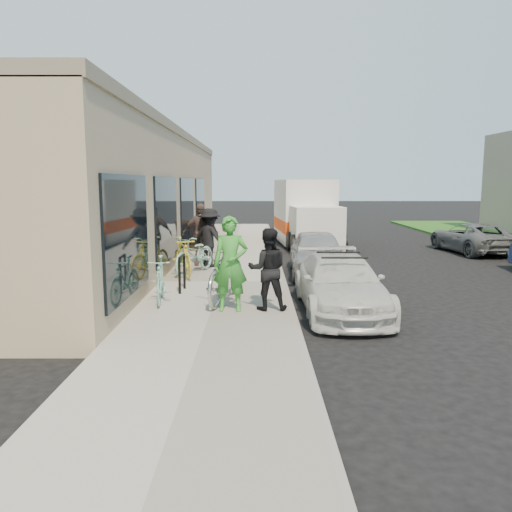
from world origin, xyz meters
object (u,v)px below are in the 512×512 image
object	(u,v)px
sandwich_board	(195,235)
cruiser_bike_b	(195,254)
cruiser_bike_a	(160,279)
sedan_silver	(317,253)
far_car_gray	(472,238)
woman_rider	(230,264)
moving_truck	(306,216)
tandem_bike	(227,273)
sedan_white	(340,284)
man_standing	(268,269)
bystander_b	(200,234)
bike_rack	(182,269)
cruiser_bike_c	(182,257)
bystander_a	(210,238)

from	to	relation	value
sandwich_board	cruiser_bike_b	size ratio (longest dim) A/B	0.54
cruiser_bike_a	sedan_silver	bearing A→B (deg)	38.82
far_car_gray	woman_rider	world-z (taller)	woman_rider
moving_truck	tandem_bike	xyz separation A→B (m)	(-2.64, -10.40, -0.45)
sedan_white	sedan_silver	bearing A→B (deg)	88.91
tandem_bike	man_standing	distance (m)	1.11
sedan_silver	woman_rider	distance (m)	5.00
far_car_gray	man_standing	xyz separation A→B (m)	(-7.70, -8.84, 0.39)
moving_truck	bystander_b	distance (m)	6.96
bike_rack	cruiser_bike_c	bearing A→B (deg)	97.95
far_car_gray	tandem_bike	xyz separation A→B (m)	(-8.51, -8.12, 0.19)
sedan_silver	cruiser_bike_a	bearing A→B (deg)	-131.61
man_standing	cruiser_bike_b	xyz separation A→B (m)	(-1.85, 3.86, -0.27)
sedan_silver	woman_rider	size ratio (longest dim) A/B	2.03
moving_truck	sedan_silver	bearing A→B (deg)	-97.79
tandem_bike	bystander_a	xyz separation A→B (m)	(-0.73, 4.16, 0.26)
woman_rider	bystander_a	world-z (taller)	woman_rider
tandem_bike	woman_rider	bearing A→B (deg)	-68.54
sedan_silver	man_standing	bearing A→B (deg)	-106.09
far_car_gray	man_standing	size ratio (longest dim) A/B	2.50
bike_rack	cruiser_bike_a	bearing A→B (deg)	-106.93
sedan_white	bystander_b	bearing A→B (deg)	123.85
man_standing	cruiser_bike_c	bearing A→B (deg)	-59.80
far_car_gray	bystander_b	xyz separation A→B (m)	(-9.54, -3.62, 0.51)
woman_rider	moving_truck	bearing A→B (deg)	78.56
bike_rack	moving_truck	size ratio (longest dim) A/B	0.15
moving_truck	bystander_a	xyz separation A→B (m)	(-3.37, -6.24, -0.19)
sedan_silver	woman_rider	world-z (taller)	woman_rider
cruiser_bike_b	cruiser_bike_c	distance (m)	0.54
tandem_bike	sedan_silver	bearing A→B (deg)	71.39
moving_truck	far_car_gray	bearing A→B (deg)	-26.09
woman_rider	bystander_b	xyz separation A→B (m)	(-1.14, 5.30, 0.01)
sandwich_board	bystander_b	size ratio (longest dim) A/B	0.58
woman_rider	bystander_b	bearing A→B (deg)	103.46
sedan_silver	moving_truck	distance (m)	6.76
sedan_white	cruiser_bike_a	distance (m)	3.63
far_car_gray	bike_rack	bearing A→B (deg)	31.07
sedan_silver	far_car_gray	xyz separation A→B (m)	(6.22, 4.45, -0.08)
sandwich_board	cruiser_bike_b	distance (m)	4.54
far_car_gray	tandem_bike	distance (m)	11.76
sandwich_board	sedan_silver	world-z (taller)	sedan_silver
man_standing	bystander_a	distance (m)	5.12
sandwich_board	sedan_silver	distance (m)	5.54
tandem_bike	bystander_b	size ratio (longest dim) A/B	1.23
bystander_b	sedan_white	bearing A→B (deg)	-56.99
bystander_b	moving_truck	bearing A→B (deg)	56.57
cruiser_bike_b	bystander_b	size ratio (longest dim) A/B	1.07
bystander_a	cruiser_bike_a	bearing A→B (deg)	117.89
bike_rack	sedan_white	xyz separation A→B (m)	(3.32, -1.18, -0.08)
moving_truck	cruiser_bike_b	size ratio (longest dim) A/B	2.87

